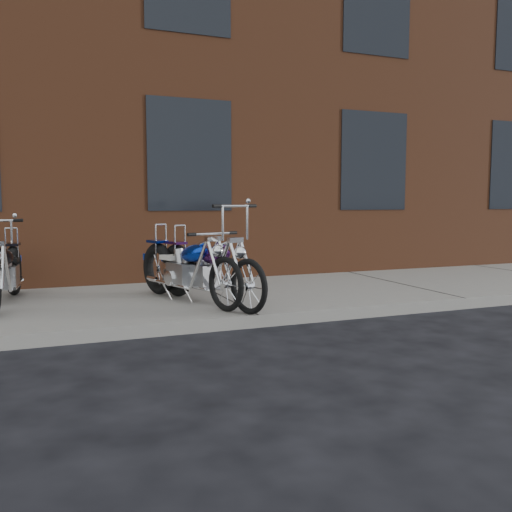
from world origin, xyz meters
name	(u,v)px	position (x,y,z in m)	size (l,w,h in m)	color
ground	(258,328)	(0.00, 0.00, 0.00)	(120.00, 120.00, 0.00)	#242329
sidewalk	(219,300)	(0.00, 1.50, 0.07)	(22.00, 3.00, 0.15)	gray
building_brick	(138,97)	(0.00, 8.00, 4.00)	(22.00, 10.00, 8.00)	brown
chopper_purple	(207,272)	(-0.35, 0.89, 0.56)	(0.85, 2.17, 1.26)	black
chopper_blue	(187,270)	(-0.55, 1.14, 0.56)	(0.86, 2.18, 0.98)	black
chopper_third	(6,274)	(-2.72, 1.81, 0.54)	(0.52, 2.15, 1.09)	black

